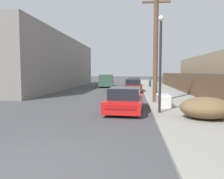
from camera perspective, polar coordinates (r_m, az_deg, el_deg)
ground_plane at (r=5.20m, az=-22.37°, el=-19.55°), size 220.00×220.00×0.00m
sidewalk_curb at (r=27.90m, az=11.98°, el=0.24°), size 4.20×63.00×0.12m
discarded_fridge at (r=13.23m, az=13.32°, el=-2.76°), size 0.76×1.84×0.68m
parked_sports_car_red at (r=11.89m, az=3.52°, el=-2.75°), size 2.07×4.67×1.29m
car_parked_mid at (r=23.60m, az=5.35°, el=1.00°), size 1.97×4.49×1.39m
car_parked_far at (r=34.26m, az=5.84°, el=2.00°), size 2.12×4.49×1.29m
pickup_truck at (r=30.93m, az=-1.47°, el=2.28°), size 2.35×5.59×1.78m
utility_pole at (r=14.82m, az=11.34°, el=11.18°), size 1.80×0.31×7.22m
street_lamp at (r=10.85m, az=12.53°, el=8.28°), size 0.26×0.26×4.66m
brush_pile at (r=10.13m, az=23.32°, el=-4.43°), size 2.16×1.91×0.92m
wooden_fence at (r=21.33m, az=19.25°, el=1.47°), size 0.08×35.50×1.86m
building_left_block at (r=30.28m, az=-16.97°, el=6.59°), size 7.00×25.73×6.59m
pedestrian at (r=30.53m, az=9.90°, el=2.29°), size 0.34×0.34×1.62m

